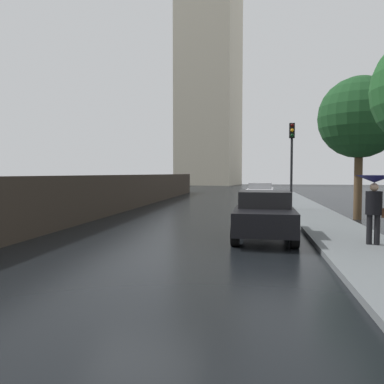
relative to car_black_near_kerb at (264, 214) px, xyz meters
The scene contains 7 objects.
ground 4.58m from the car_black_near_kerb, 126.62° to the right, with size 120.00×120.00×0.00m, color black.
car_black_near_kerb is the anchor object (origin of this frame).
car_white_mid_road 15.08m from the car_black_near_kerb, 89.65° to the left, with size 2.01×4.53×1.31m.
pedestrian_with_umbrella_near 3.10m from the car_black_near_kerb, 25.05° to the right, with size 0.91×0.91×1.78m.
traffic_light 8.63m from the car_black_near_kerb, 79.29° to the left, with size 0.26×0.39×4.36m.
street_tree_mid 7.64m from the car_black_near_kerb, 53.21° to the left, with size 3.42×3.42×6.04m.
distant_tower 55.02m from the car_black_near_kerb, 98.77° to the left, with size 10.83×11.09×37.12m.
Camera 1 is at (2.41, -7.81, 1.97)m, focal length 34.98 mm.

